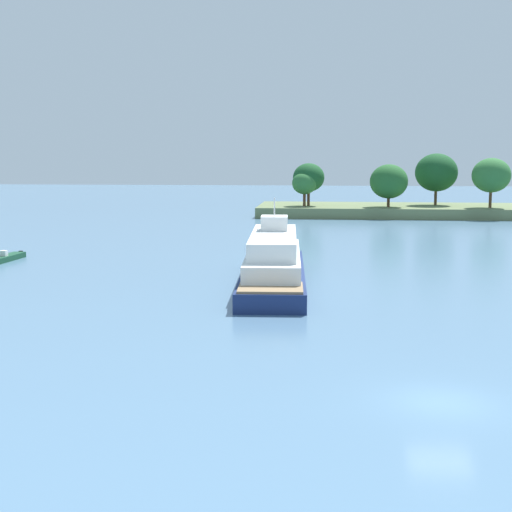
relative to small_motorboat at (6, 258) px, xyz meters
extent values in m
plane|color=slate|center=(33.74, -35.55, -0.27)|extent=(400.00, 400.00, 0.00)
cube|color=#66754C|center=(44.47, 54.17, 0.53)|extent=(52.90, 16.06, 1.60)
cylinder|color=#513823|center=(25.23, 50.67, 2.35)|extent=(0.44, 0.44, 2.05)
ellipsoid|color=#2D6B33|center=(25.23, 50.67, 4.91)|extent=(3.83, 3.83, 3.45)
cylinder|color=#513823|center=(25.82, 51.87, 2.55)|extent=(0.44, 0.44, 2.45)
ellipsoid|color=#194C23|center=(25.82, 51.87, 5.73)|extent=(4.89, 4.89, 4.40)
cylinder|color=#513823|center=(38.03, 50.35, 2.12)|extent=(0.44, 0.44, 1.59)
ellipsoid|color=#235B28|center=(38.03, 50.35, 5.22)|extent=(5.75, 5.75, 5.18)
cylinder|color=#513823|center=(45.77, 55.50, 2.57)|extent=(0.44, 0.44, 2.48)
ellipsoid|color=#194C23|center=(45.77, 55.50, 6.46)|extent=(6.62, 6.62, 5.96)
cylinder|color=#513823|center=(53.12, 50.25, 2.62)|extent=(0.44, 0.44, 2.58)
ellipsoid|color=#2D6B33|center=(53.12, 50.25, 6.19)|extent=(5.71, 5.71, 5.14)
cube|color=#19472D|center=(0.00, -0.02, -0.02)|extent=(1.58, 5.41, 0.50)
cube|color=white|center=(-0.03, -0.42, 0.48)|extent=(0.64, 0.54, 0.50)
cube|color=black|center=(0.19, 2.79, 0.01)|extent=(0.34, 0.30, 0.56)
cube|color=navy|center=(25.17, -10.23, 0.34)|extent=(5.62, 20.74, 1.23)
cube|color=white|center=(25.17, -10.23, 1.61)|extent=(4.69, 16.19, 1.30)
cube|color=white|center=(25.15, -9.83, 2.91)|extent=(4.04, 14.11, 1.30)
cube|color=white|center=(25.03, -7.66, 4.11)|extent=(2.15, 2.51, 1.10)
cube|color=#937551|center=(25.62, -18.42, 1.04)|extent=(4.24, 3.91, 0.16)
cylinder|color=silver|center=(25.03, -7.66, 5.36)|extent=(0.10, 0.10, 1.40)
camera|label=1|loc=(29.31, -64.12, 9.37)|focal=52.10mm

